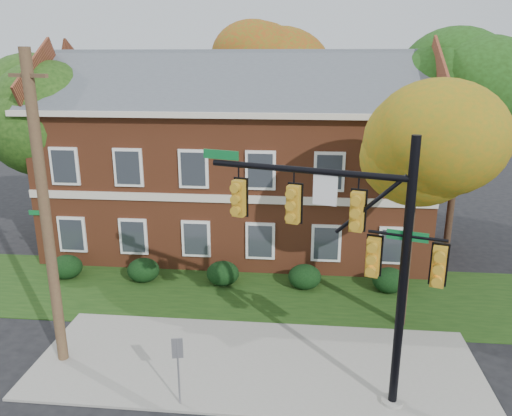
# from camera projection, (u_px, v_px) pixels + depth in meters

# --- Properties ---
(ground) EXTENTS (120.00, 120.00, 0.00)m
(ground) POSITION_uv_depth(u_px,v_px,m) (253.00, 384.00, 14.94)
(ground) COLOR black
(ground) RESTS_ON ground
(sidewalk) EXTENTS (14.00, 5.00, 0.08)m
(sidewalk) POSITION_uv_depth(u_px,v_px,m) (256.00, 363.00, 15.88)
(sidewalk) COLOR gray
(sidewalk) RESTS_ON ground
(grass_strip) EXTENTS (30.00, 6.00, 0.04)m
(grass_strip) POSITION_uv_depth(u_px,v_px,m) (268.00, 293.00, 20.66)
(grass_strip) COLOR #193811
(grass_strip) RESTS_ON ground
(apartment_building) EXTENTS (18.80, 8.80, 9.74)m
(apartment_building) POSITION_uv_depth(u_px,v_px,m) (238.00, 149.00, 25.10)
(apartment_building) COLOR brown
(apartment_building) RESTS_ON ground
(hedge_far_left) EXTENTS (1.40, 1.26, 1.05)m
(hedge_far_left) POSITION_uv_depth(u_px,v_px,m) (66.00, 267.00, 22.03)
(hedge_far_left) COLOR black
(hedge_far_left) RESTS_ON ground
(hedge_left) EXTENTS (1.40, 1.26, 1.05)m
(hedge_left) POSITION_uv_depth(u_px,v_px,m) (143.00, 270.00, 21.70)
(hedge_left) COLOR black
(hedge_left) RESTS_ON ground
(hedge_center) EXTENTS (1.40, 1.26, 1.05)m
(hedge_center) POSITION_uv_depth(u_px,v_px,m) (223.00, 273.00, 21.37)
(hedge_center) COLOR black
(hedge_center) RESTS_ON ground
(hedge_right) EXTENTS (1.40, 1.26, 1.05)m
(hedge_right) POSITION_uv_depth(u_px,v_px,m) (305.00, 277.00, 21.04)
(hedge_right) COLOR black
(hedge_right) RESTS_ON ground
(hedge_far_right) EXTENTS (1.40, 1.26, 1.05)m
(hedge_far_right) POSITION_uv_depth(u_px,v_px,m) (389.00, 280.00, 20.71)
(hedge_far_right) COLOR black
(hedge_far_right) RESTS_ON ground
(tree_near_right) EXTENTS (4.50, 4.25, 8.58)m
(tree_near_right) POSITION_uv_depth(u_px,v_px,m) (424.00, 145.00, 16.22)
(tree_near_right) COLOR black
(tree_near_right) RESTS_ON ground
(tree_left_rear) EXTENTS (5.40, 5.10, 8.88)m
(tree_left_rear) POSITION_uv_depth(u_px,v_px,m) (38.00, 116.00, 24.48)
(tree_left_rear) COLOR black
(tree_left_rear) RESTS_ON ground
(tree_right_rear) EXTENTS (6.30, 5.95, 10.62)m
(tree_right_rear) POSITION_uv_depth(u_px,v_px,m) (473.00, 86.00, 23.95)
(tree_right_rear) COLOR black
(tree_right_rear) RESTS_ON ground
(tree_far_rear) EXTENTS (6.84, 6.46, 11.52)m
(tree_far_rear) POSITION_uv_depth(u_px,v_px,m) (275.00, 67.00, 31.35)
(tree_far_rear) COLOR black
(tree_far_rear) RESTS_ON ground
(traffic_signal) EXTENTS (6.57, 2.16, 7.60)m
(traffic_signal) POSITION_uv_depth(u_px,v_px,m) (353.00, 241.00, 13.17)
(traffic_signal) COLOR gray
(traffic_signal) RESTS_ON ground
(utility_pole) EXTENTS (1.43, 0.68, 9.66)m
(utility_pole) POSITION_uv_depth(u_px,v_px,m) (46.00, 216.00, 14.72)
(utility_pole) COLOR brown
(utility_pole) RESTS_ON ground
(sign_post) EXTENTS (0.31, 0.10, 2.13)m
(sign_post) POSITION_uv_depth(u_px,v_px,m) (178.00, 361.00, 13.59)
(sign_post) COLOR slate
(sign_post) RESTS_ON ground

